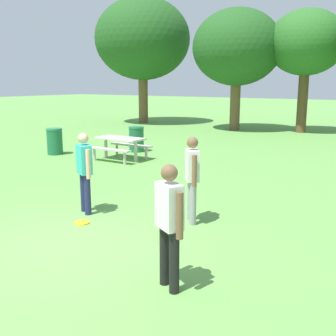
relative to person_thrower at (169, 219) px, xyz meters
The scene contains 11 objects.
ground_plane 2.39m from the person_thrower, behind, with size 120.00×120.00×0.00m, color #609947.
person_thrower is the anchor object (origin of this frame).
person_catcher 3.54m from the person_thrower, 151.99° to the left, with size 0.55×0.37×1.64m.
person_bystander 2.57m from the person_thrower, 113.80° to the left, with size 0.42×0.49×1.64m.
frisbee 3.11m from the person_thrower, 157.19° to the left, with size 0.29×0.29×0.03m, color yellow.
picnic_table_near 9.06m from the person_thrower, 133.96° to the left, with size 1.71×1.43×0.77m.
trash_can_beside_table 10.83m from the person_thrower, 146.20° to the left, with size 0.59×0.59×0.96m.
trash_can_further_along 10.66m from the person_thrower, 130.09° to the left, with size 0.59×0.59×0.96m.
tree_tall_left 22.30m from the person_thrower, 127.73° to the left, with size 5.96×5.96×7.79m.
tree_broad_center 18.48m from the person_thrower, 111.83° to the left, with size 4.76×4.76×6.45m.
tree_far_right 18.43m from the person_thrower, 100.71° to the left, with size 3.89×3.89×6.23m.
Camera 1 is at (4.87, -4.18, 2.62)m, focal length 43.65 mm.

